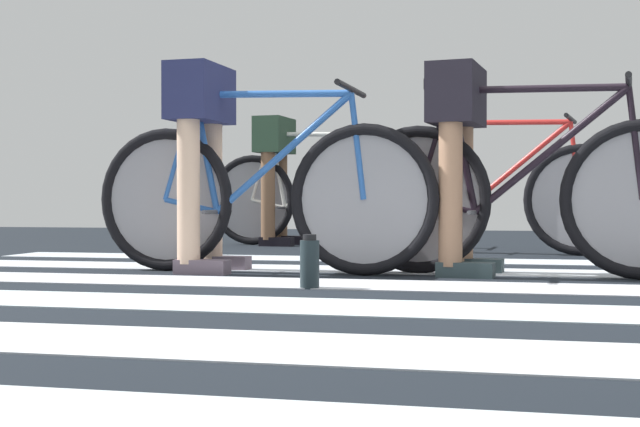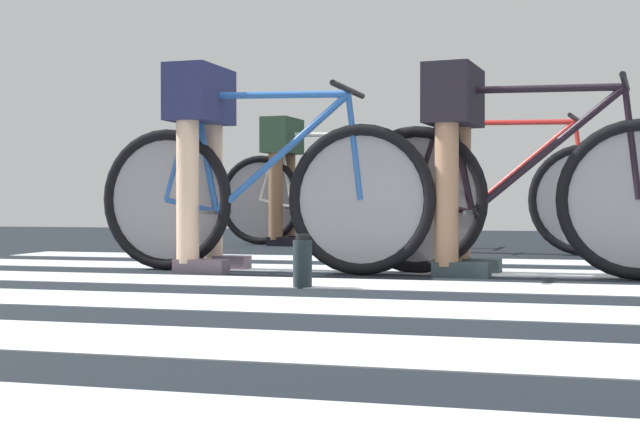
% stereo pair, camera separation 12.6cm
% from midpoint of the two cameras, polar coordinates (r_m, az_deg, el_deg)
% --- Properties ---
extents(ground, '(18.00, 14.00, 0.02)m').
position_cam_midpoint_polar(ground, '(3.38, 4.95, -5.32)').
color(ground, black).
extents(crosswalk_markings, '(5.45, 4.26, 0.00)m').
position_cam_midpoint_polar(crosswalk_markings, '(3.21, 4.41, -5.42)').
color(crosswalk_markings, silver).
rests_on(crosswalk_markings, ground).
extents(bicycle_1_of_4, '(1.74, 0.52, 0.93)m').
position_cam_midpoint_polar(bicycle_1_of_4, '(4.20, -3.25, 1.30)').
color(bicycle_1_of_4, black).
rests_on(bicycle_1_of_4, ground).
extents(cyclist_1_of_4, '(0.33, 0.42, 1.02)m').
position_cam_midpoint_polar(cyclist_1_of_4, '(4.33, -7.11, 4.93)').
color(cyclist_1_of_4, beige).
rests_on(cyclist_1_of_4, ground).
extents(bicycle_2_of_4, '(1.73, 0.52, 0.93)m').
position_cam_midpoint_polar(bicycle_2_of_4, '(4.09, 14.03, 1.28)').
color(bicycle_2_of_4, black).
rests_on(bicycle_2_of_4, ground).
extents(cyclist_2_of_4, '(0.36, 0.44, 0.99)m').
position_cam_midpoint_polar(cyclist_2_of_4, '(4.15, 9.77, 4.83)').
color(cyclist_2_of_4, '#A87A5B').
rests_on(cyclist_2_of_4, ground).
extents(bicycle_3_of_4, '(1.72, 0.54, 0.93)m').
position_cam_midpoint_polar(bicycle_3_of_4, '(5.81, 12.71, 1.16)').
color(bicycle_3_of_4, black).
rests_on(bicycle_3_of_4, ground).
extents(bicycle_4_of_4, '(1.73, 0.52, 0.93)m').
position_cam_midpoint_polar(bicycle_4_of_4, '(6.71, 0.51, 1.13)').
color(bicycle_4_of_4, black).
rests_on(bicycle_4_of_4, ground).
extents(cyclist_4_of_4, '(0.34, 0.43, 1.01)m').
position_cam_midpoint_polar(cyclist_4_of_4, '(6.82, -1.97, 3.37)').
color(cyclist_4_of_4, brown).
rests_on(cyclist_4_of_4, ground).
extents(water_bottle, '(0.08, 0.08, 0.22)m').
position_cam_midpoint_polar(water_bottle, '(3.47, -0.16, -3.28)').
color(water_bottle, '#202D31').
rests_on(water_bottle, ground).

